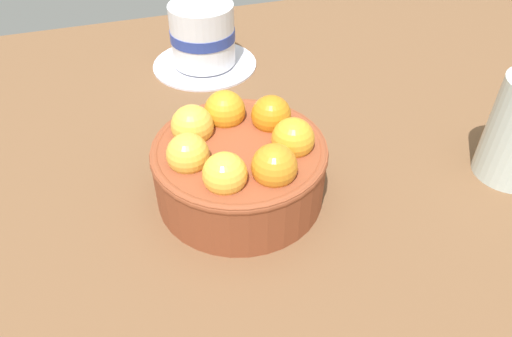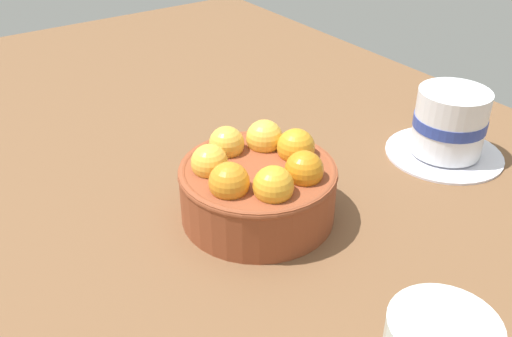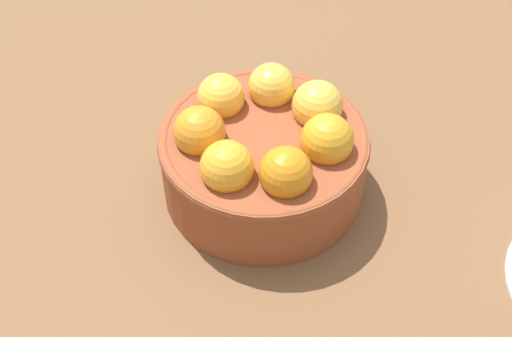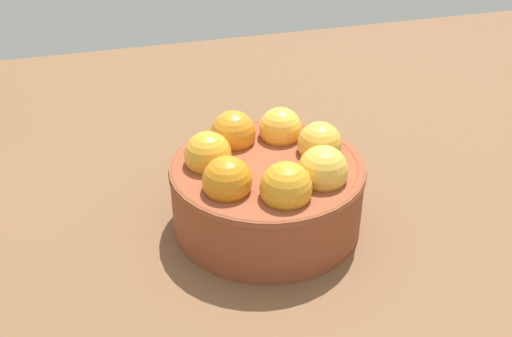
{
  "view_description": "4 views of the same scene",
  "coord_description": "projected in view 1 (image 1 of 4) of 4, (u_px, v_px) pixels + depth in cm",
  "views": [
    {
      "loc": [
        9.16,
        33.2,
        32.91
      ],
      "look_at": [
        -1.3,
        1.02,
        3.79
      ],
      "focal_mm": 33.26,
      "sensor_mm": 36.0,
      "label": 1
    },
    {
      "loc": [
        -41.09,
        28.58,
        36.51
      ],
      "look_at": [
        0.36,
        -0.01,
        5.71
      ],
      "focal_mm": 40.09,
      "sensor_mm": 36.0,
      "label": 2
    },
    {
      "loc": [
        -37.04,
        -9.95,
        43.24
      ],
      "look_at": [
        -1.85,
        0.1,
        4.13
      ],
      "focal_mm": 48.64,
      "sensor_mm": 36.0,
      "label": 3
    },
    {
      "loc": [
        -12.72,
        -41.35,
        32.67
      ],
      "look_at": [
        -0.53,
        1.58,
        4.72
      ],
      "focal_mm": 42.82,
      "sensor_mm": 36.0,
      "label": 4
    }
  ],
  "objects": [
    {
      "name": "terracotta_bowl",
      "position": [
        240.0,
        163.0,
        0.45
      ],
      "size": [
        16.54,
        16.54,
        8.85
      ],
      "color": "brown",
      "rests_on": "ground_plane"
    },
    {
      "name": "coffee_cup",
      "position": [
        203.0,
        39.0,
        0.65
      ],
      "size": [
        14.64,
        14.64,
        8.78
      ],
      "color": "white",
      "rests_on": "ground_plane"
    },
    {
      "name": "ground_plane",
      "position": [
        241.0,
        210.0,
        0.49
      ],
      "size": [
        154.84,
        92.52,
        4.84
      ],
      "primitive_type": "cube",
      "color": "brown"
    }
  ]
}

